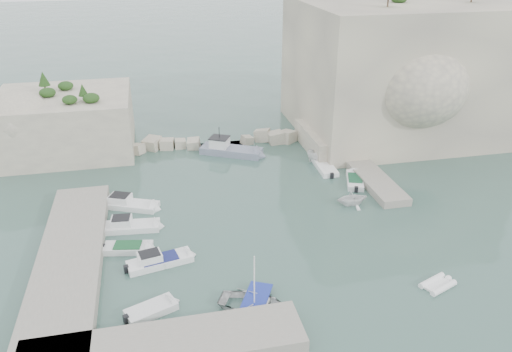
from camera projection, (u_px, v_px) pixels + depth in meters
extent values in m
plane|color=#3F5F55|center=(270.00, 234.00, 44.92)|extent=(400.00, 400.00, 0.00)
cube|color=beige|center=(398.00, 69.00, 65.95)|extent=(26.00, 22.00, 17.00)
cube|color=beige|center=(336.00, 139.00, 62.75)|extent=(8.00, 10.00, 2.50)
cube|color=beige|center=(65.00, 123.00, 61.60)|extent=(16.00, 14.00, 7.00)
cube|color=#9E9689|center=(70.00, 259.00, 40.53)|extent=(5.00, 24.00, 1.10)
cube|color=#9E9689|center=(165.00, 347.00, 31.74)|extent=(18.00, 4.00, 1.10)
cube|color=#9E9689|center=(365.00, 171.00, 56.16)|extent=(3.00, 16.00, 0.80)
cube|color=beige|center=(222.00, 140.00, 63.82)|extent=(28.00, 3.00, 1.40)
imported|color=silver|center=(254.00, 308.00, 35.90)|extent=(6.26, 5.60, 1.07)
imported|color=white|center=(351.00, 204.00, 49.92)|extent=(3.34, 2.92, 1.70)
imported|color=white|center=(326.00, 163.00, 59.17)|extent=(5.01, 3.16, 1.81)
cylinder|color=white|center=(254.00, 279.00, 34.77)|extent=(0.10, 0.10, 4.20)
cone|color=#1E4219|center=(43.00, 79.00, 60.77)|extent=(1.40, 1.40, 1.75)
cone|color=#1E4219|center=(83.00, 90.00, 57.47)|extent=(1.12, 1.12, 1.40)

